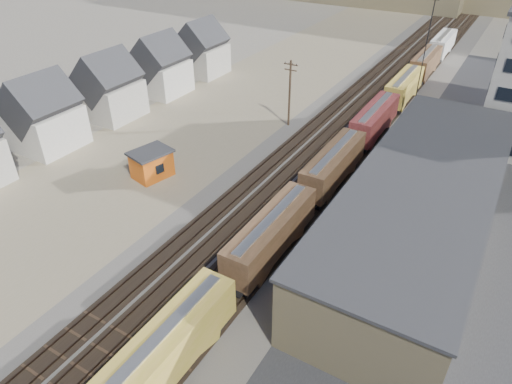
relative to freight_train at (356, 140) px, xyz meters
The scene contains 11 objects.
ground 37.37m from the freight_train, 95.85° to the right, with size 300.00×300.00×0.00m, color #6B6356.
ballast_bed 13.75m from the freight_train, 106.38° to the left, with size 18.00×200.00×0.06m, color #4C4742.
dirt_yard 24.14m from the freight_train, behind, with size 24.00×180.00×0.03m, color #7A7054.
asphalt_lot 18.53m from the freight_train, ahead, with size 26.00×120.00×0.04m, color #232326.
rail_tracks 13.90m from the freight_train, 108.60° to the left, with size 11.40×200.00×0.24m.
freight_train is the anchor object (origin of this frame).
warehouse 16.48m from the freight_train, 47.20° to the right, with size 12.40×40.40×7.25m.
utility_pole_north 13.48m from the freight_train, 158.18° to the left, with size 2.20×0.32×10.00m.
radio_mast 23.88m from the freight_train, 84.52° to the left, with size 1.20×0.16×18.00m.
townhouse_row 39.71m from the freight_train, 162.28° to the right, with size 8.15×68.16×10.47m.
maintenance_shed 26.30m from the freight_train, 139.36° to the right, with size 4.78×5.59×3.55m.
Camera 1 is at (19.74, -15.56, 29.50)m, focal length 32.00 mm.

